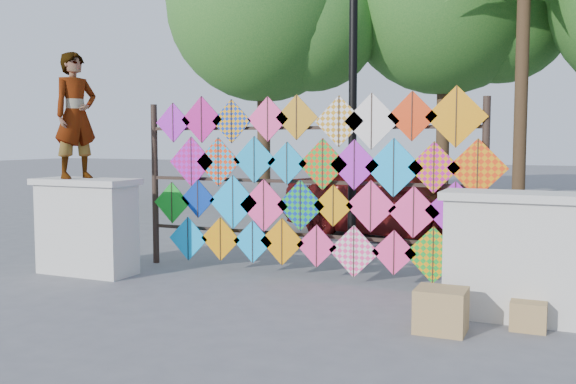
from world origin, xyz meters
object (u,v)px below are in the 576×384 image
Objects in this scene: sedan at (396,199)px; vendor_woman at (76,116)px; lamppost at (353,77)px; kite_rack at (310,184)px.

vendor_woman is at bearing 160.77° from sedan.
lamppost is at bearing -37.94° from vendor_woman.
kite_rack is 1.11× the size of lamppost.
lamppost reaches higher than vendor_woman.
lamppost is (-0.05, -2.45, 1.97)m from sedan.
sedan is at bearing -17.47° from vendor_woman.
sedan is (0.21, 3.72, -0.50)m from kite_rack.
sedan is 3.14m from lamppost.
kite_rack is at bearing -97.06° from lamppost.
vendor_woman is at bearing -144.97° from lamppost.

